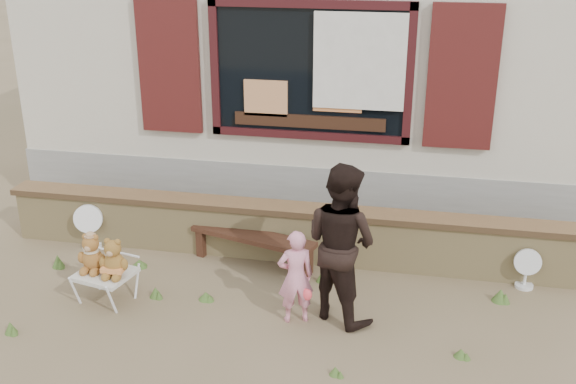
% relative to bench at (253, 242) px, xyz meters
% --- Properties ---
extents(ground, '(80.00, 80.00, 0.00)m').
position_rel_bench_xyz_m(ground, '(0.44, -0.74, -0.28)').
color(ground, brown).
rests_on(ground, ground).
extents(shopfront, '(8.04, 5.13, 4.00)m').
position_rel_bench_xyz_m(shopfront, '(0.44, 3.75, 1.72)').
color(shopfront, '#9E947F').
rests_on(shopfront, ground).
extents(brick_wall, '(7.10, 0.36, 0.67)m').
position_rel_bench_xyz_m(brick_wall, '(0.44, 0.26, 0.06)').
color(brick_wall, tan).
rests_on(brick_wall, ground).
extents(bench, '(1.54, 0.73, 0.39)m').
position_rel_bench_xyz_m(bench, '(0.00, 0.00, 0.00)').
color(bench, black).
rests_on(bench, ground).
extents(folding_chair, '(0.64, 0.59, 0.34)m').
position_rel_bench_xyz_m(folding_chair, '(-1.31, -1.11, 0.02)').
color(folding_chair, beige).
rests_on(folding_chair, ground).
extents(teddy_bear_left, '(0.36, 0.33, 0.42)m').
position_rel_bench_xyz_m(teddy_bear_left, '(-1.45, -1.08, 0.26)').
color(teddy_bear_left, brown).
rests_on(teddy_bear_left, folding_chair).
extents(teddy_bear_right, '(0.36, 0.33, 0.42)m').
position_rel_bench_xyz_m(teddy_bear_right, '(-1.17, -1.14, 0.27)').
color(teddy_bear_right, brown).
rests_on(teddy_bear_right, folding_chair).
extents(child, '(0.42, 0.35, 0.98)m').
position_rel_bench_xyz_m(child, '(0.71, -1.09, 0.21)').
color(child, pink).
rests_on(child, ground).
extents(adult, '(1.00, 0.95, 1.63)m').
position_rel_bench_xyz_m(adult, '(1.12, -0.90, 0.53)').
color(adult, black).
rests_on(adult, ground).
extents(fan_left, '(0.37, 0.24, 0.57)m').
position_rel_bench_xyz_m(fan_left, '(-2.08, 0.06, 0.00)').
color(fan_left, white).
rests_on(fan_left, ground).
extents(fan_right, '(0.29, 0.20, 0.47)m').
position_rel_bench_xyz_m(fan_right, '(3.05, 0.06, -0.05)').
color(fan_right, silver).
rests_on(fan_right, ground).
extents(grass_tufts, '(5.13, 1.74, 0.15)m').
position_rel_bench_xyz_m(grass_tufts, '(0.06, -0.77, -0.22)').
color(grass_tufts, '#415F26').
rests_on(grass_tufts, ground).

